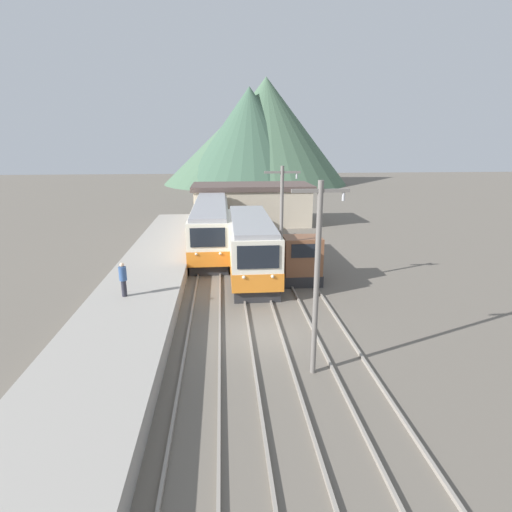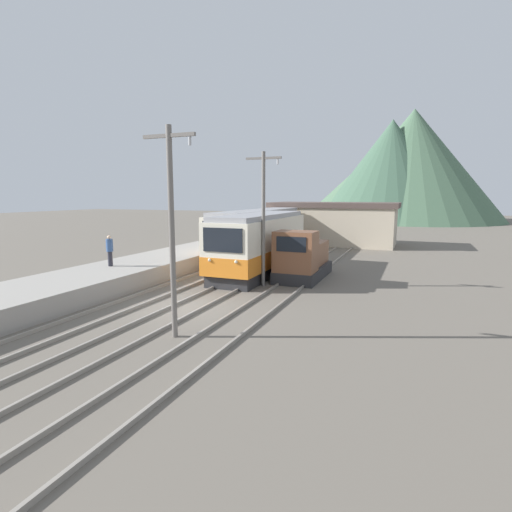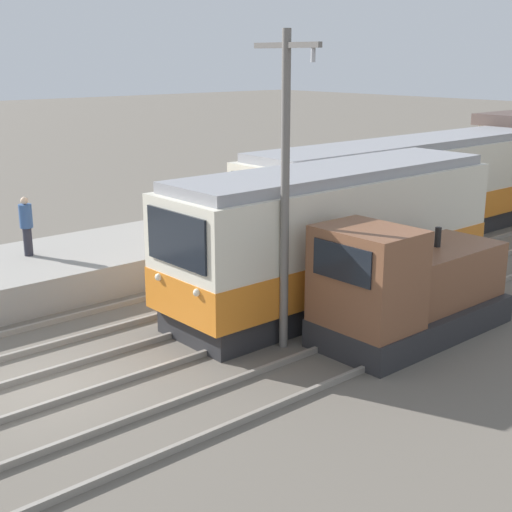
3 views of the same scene
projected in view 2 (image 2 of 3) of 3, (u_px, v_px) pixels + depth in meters
ground_plane at (185, 307)px, 17.97m from camera, size 200.00×200.00×0.00m
platform_left at (79, 285)px, 20.22m from camera, size 4.50×54.00×0.98m
track_left at (138, 300)px, 18.92m from camera, size 1.54×60.00×0.14m
track_center at (189, 306)px, 17.89m from camera, size 1.54×60.00×0.14m
track_right at (251, 313)px, 16.77m from camera, size 1.54×60.00×0.14m
commuter_train_left at (259, 235)px, 32.90m from camera, size 2.84×14.71×3.82m
commuter_train_center at (260, 246)px, 25.59m from camera, size 2.84×10.74×3.84m
shunting_locomotive at (303, 259)px, 23.99m from camera, size 2.40×5.41×3.00m
catenary_mast_near at (172, 225)px, 13.62m from camera, size 2.00×0.20×7.29m
catenary_mast_mid at (263, 214)px, 21.64m from camera, size 2.00×0.20×7.29m
person_on_platform at (110, 249)px, 22.70m from camera, size 0.38×0.38×1.78m
station_building at (334, 223)px, 40.89m from camera, size 12.60×6.30×4.27m
mountain_backdrop at (399, 171)px, 78.66m from camera, size 38.89×36.90×21.43m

